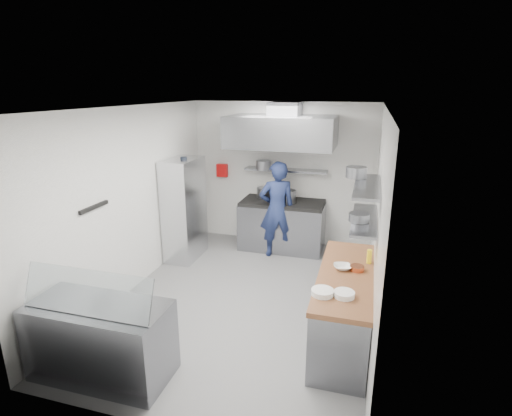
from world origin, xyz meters
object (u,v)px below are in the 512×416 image
(gas_range, at_px, (282,226))
(display_case, at_px, (101,340))
(chef, at_px, (277,209))
(wire_rack, at_px, (184,209))

(gas_range, relative_size, display_case, 1.07)
(gas_range, distance_m, display_case, 4.25)
(chef, distance_m, display_case, 3.92)
(gas_range, bearing_deg, display_case, -105.02)
(gas_range, distance_m, wire_rack, 1.92)
(wire_rack, relative_size, display_case, 1.23)
(chef, height_order, display_case, chef)
(chef, xyz_separation_m, wire_rack, (-1.61, -0.54, 0.03))
(wire_rack, bearing_deg, display_case, -80.59)
(gas_range, height_order, chef, chef)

